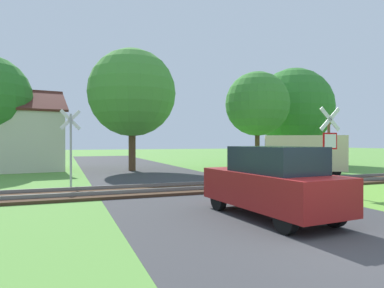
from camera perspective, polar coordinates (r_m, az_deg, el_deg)
ground_plane at (r=6.55m, az=27.05°, el=-16.51°), size 160.00×160.00×0.00m
road_asphalt at (r=7.98m, az=16.08°, el=-13.37°), size 7.00×80.00×0.01m
rail_track at (r=13.59m, az=-0.49°, el=-7.40°), size 60.00×2.60×0.22m
stop_sign_near at (r=13.31m, az=21.91°, el=-0.10°), size 0.88×0.16×3.15m
crossing_sign_far at (r=15.25m, az=-19.56°, el=0.31°), size 0.86×0.25×3.26m
tree_center at (r=22.86m, az=-9.97°, el=8.39°), size 5.69×5.69×7.94m
tree_far at (r=30.40m, az=16.64°, el=5.88°), size 6.57×6.57×8.10m
tree_right at (r=24.85m, az=10.84°, el=6.58°), size 4.54×4.54×6.86m
mail_truck at (r=19.91m, az=17.63°, el=-1.53°), size 5.14×4.16×2.24m
parked_car at (r=8.76m, az=13.10°, el=-6.21°), size 1.99×4.13×1.78m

